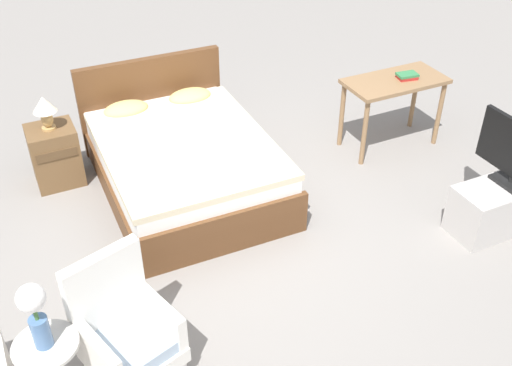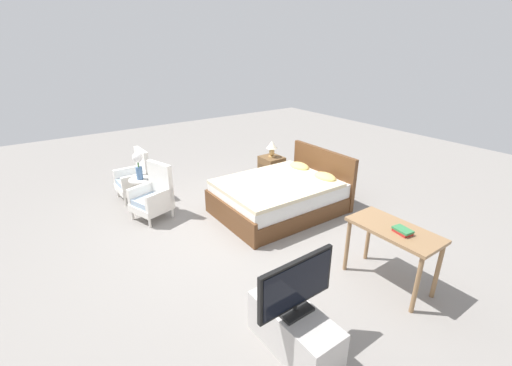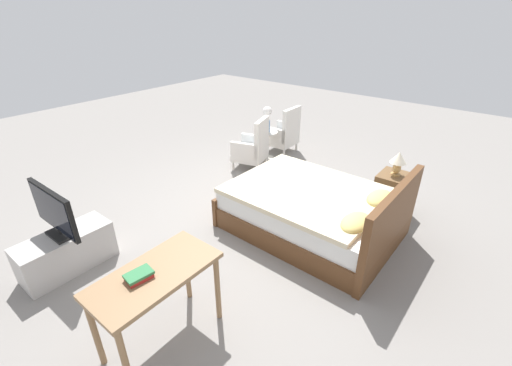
% 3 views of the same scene
% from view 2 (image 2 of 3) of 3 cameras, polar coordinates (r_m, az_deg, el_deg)
% --- Properties ---
extents(ground_plane, '(16.00, 16.00, 0.00)m').
position_cam_2_polar(ground_plane, '(5.38, -2.31, -8.27)').
color(ground_plane, gray).
extents(bed, '(1.54, 2.11, 0.96)m').
position_cam_2_polar(bed, '(5.92, 4.29, -2.03)').
color(bed, brown).
rests_on(bed, ground_plane).
extents(armchair_by_window_left, '(0.55, 0.55, 0.92)m').
position_cam_2_polar(armchair_by_window_left, '(6.79, -19.50, 0.65)').
color(armchair_by_window_left, white).
rests_on(armchair_by_window_left, ground_plane).
extents(armchair_by_window_right, '(0.68, 0.68, 0.92)m').
position_cam_2_polar(armchair_by_window_right, '(5.92, -16.71, -2.18)').
color(armchair_by_window_right, white).
rests_on(armchair_by_window_right, ground_plane).
extents(side_table, '(0.40, 0.40, 0.54)m').
position_cam_2_polar(side_table, '(6.34, -18.51, -1.06)').
color(side_table, beige).
rests_on(side_table, ground_plane).
extents(flower_vase, '(0.17, 0.17, 0.48)m').
position_cam_2_polar(flower_vase, '(6.17, -19.06, 3.16)').
color(flower_vase, '#4C709E').
rests_on(flower_vase, side_table).
extents(nightstand, '(0.44, 0.41, 0.59)m').
position_cam_2_polar(nightstand, '(7.06, 2.59, 2.09)').
color(nightstand, brown).
rests_on(nightstand, ground_plane).
extents(table_lamp, '(0.22, 0.22, 0.33)m').
position_cam_2_polar(table_lamp, '(6.90, 2.67, 6.08)').
color(table_lamp, tan).
rests_on(table_lamp, nightstand).
extents(tv_stand, '(0.96, 0.40, 0.45)m').
position_cam_2_polar(tv_stand, '(3.53, 6.32, -23.18)').
color(tv_stand, '#B7B2AD').
rests_on(tv_stand, ground_plane).
extents(tv_flatscreen, '(0.20, 0.83, 0.56)m').
position_cam_2_polar(tv_flatscreen, '(3.18, 6.76, -16.66)').
color(tv_flatscreen, black).
rests_on(tv_flatscreen, tv_stand).
extents(vanity_desk, '(1.04, 0.52, 0.76)m').
position_cam_2_polar(vanity_desk, '(4.33, 21.92, -8.31)').
color(vanity_desk, '#8E6B47').
rests_on(vanity_desk, ground_plane).
extents(book_stack, '(0.22, 0.17, 0.06)m').
position_cam_2_polar(book_stack, '(4.19, 23.25, -7.35)').
color(book_stack, '#AD2823').
rests_on(book_stack, vanity_desk).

